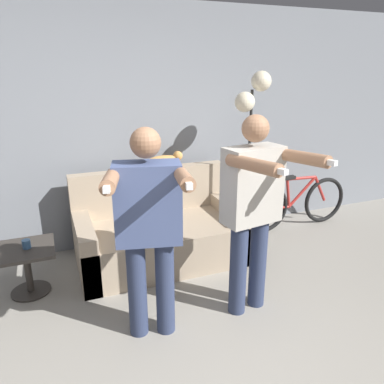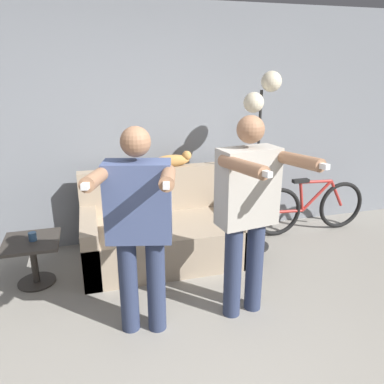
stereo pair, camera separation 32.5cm
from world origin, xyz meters
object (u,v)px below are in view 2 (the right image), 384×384
(cat, at_px, (173,160))
(cup, at_px, (33,237))
(side_table, at_px, (33,252))
(person_right, at_px, (248,206))
(floor_lamp, at_px, (261,119))
(couch, at_px, (166,233))
(person_left, at_px, (139,221))
(bicycle, at_px, (310,207))

(cat, relative_size, cup, 6.78)
(side_table, distance_m, cup, 0.16)
(person_right, bearing_deg, floor_lamp, 52.88)
(couch, height_order, person_right, person_right)
(person_left, xyz_separation_m, person_right, (0.83, -0.00, 0.02))
(person_right, distance_m, cup, 1.98)
(person_right, relative_size, cup, 20.76)
(couch, distance_m, cup, 1.29)
(person_left, xyz_separation_m, cup, (-0.86, 0.93, -0.44))
(person_left, distance_m, side_table, 1.41)
(person_right, relative_size, side_table, 3.30)
(side_table, xyz_separation_m, cup, (0.02, -0.01, 0.16))
(person_right, bearing_deg, side_table, 142.57)
(floor_lamp, relative_size, bicycle, 1.29)
(cat, xyz_separation_m, side_table, (-1.46, -0.51, -0.66))
(person_right, xyz_separation_m, cup, (-1.69, 0.93, -0.46))
(person_right, bearing_deg, bicycle, 33.64)
(bicycle, bearing_deg, cat, 174.28)
(cat, xyz_separation_m, cup, (-1.44, -0.52, -0.50))
(floor_lamp, distance_m, cup, 2.47)
(person_right, height_order, cat, person_right)
(couch, bearing_deg, bicycle, 5.39)
(side_table, bearing_deg, floor_lamp, 3.60)
(couch, relative_size, person_left, 1.08)
(bicycle, bearing_deg, floor_lamp, -166.31)
(couch, height_order, floor_lamp, floor_lamp)
(cup, xyz_separation_m, bicycle, (3.10, 0.35, -0.16))
(person_right, distance_m, bicycle, 2.00)
(couch, distance_m, bicycle, 1.84)
(bicycle, bearing_deg, person_right, -137.73)
(cat, bearing_deg, couch, -117.29)
(person_left, relative_size, person_right, 0.97)
(cup, bearing_deg, cat, 19.81)
(couch, relative_size, side_table, 3.46)
(person_right, height_order, side_table, person_right)
(couch, relative_size, cat, 3.21)
(cat, xyz_separation_m, bicycle, (1.66, -0.17, -0.66))
(cup, bearing_deg, side_table, 161.05)
(person_left, bearing_deg, cat, 81.91)
(couch, height_order, side_table, couch)
(person_right, xyz_separation_m, bicycle, (1.41, 1.28, -0.62))
(person_right, xyz_separation_m, cat, (-0.25, 1.45, 0.04))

